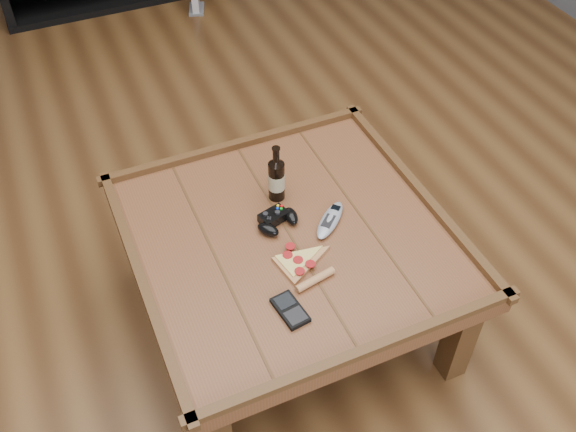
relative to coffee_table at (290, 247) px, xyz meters
name	(u,v)px	position (x,y,z in m)	size (l,w,h in m)	color
ground	(290,317)	(0.00, 0.00, -0.39)	(6.00, 6.00, 0.00)	#4B2D15
coffee_table	(290,247)	(0.00, 0.00, 0.00)	(1.03, 1.03, 0.48)	brown
beer_bottle	(276,178)	(0.03, 0.18, 0.15)	(0.06, 0.06, 0.22)	black
game_controller	(277,220)	(-0.02, 0.06, 0.08)	(0.16, 0.13, 0.04)	black
pizza_slice	(300,264)	(-0.02, -0.13, 0.07)	(0.19, 0.26, 0.02)	tan
smartphone	(290,310)	(-0.12, -0.27, 0.07)	(0.08, 0.13, 0.02)	black
remote_control	(330,220)	(0.14, 0.00, 0.07)	(0.17, 0.16, 0.03)	#9498A1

